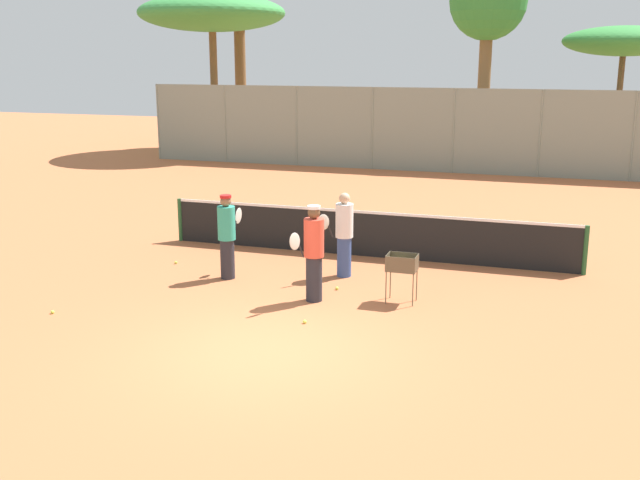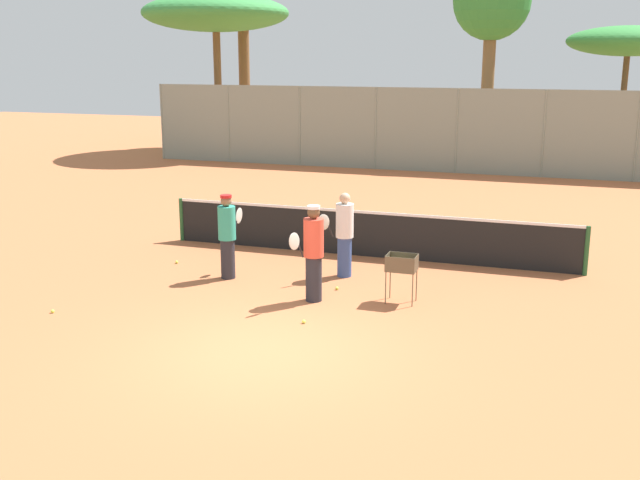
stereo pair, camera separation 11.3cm
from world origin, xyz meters
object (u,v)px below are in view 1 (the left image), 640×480
Objects in this scene: tennis_net at (366,233)px; player_yellow_shirt at (314,252)px; player_red_cap at (344,234)px; ball_cart at (401,266)px; player_white_outfit at (227,235)px.

player_yellow_shirt is (-0.10, -3.43, 0.40)m from tennis_net.
player_red_cap is at bearing -90.71° from tennis_net.
ball_cart is at bearing -63.60° from tennis_net.
player_white_outfit is 2.33m from player_yellow_shirt.
tennis_net is 5.43× the size of player_red_cap.
ball_cart is at bearing 125.70° from player_yellow_shirt.
player_yellow_shirt reaches higher than player_white_outfit.
player_white_outfit is 2.42m from player_red_cap.
tennis_net is at bearing 116.40° from ball_cart.
tennis_net is 5.49× the size of player_white_outfit.
player_yellow_shirt is (2.18, -0.84, 0.04)m from player_white_outfit.
player_white_outfit is at bearing -91.23° from player_yellow_shirt.
player_white_outfit is at bearing -34.37° from player_red_cap.
player_yellow_shirt reaches higher than ball_cart.
player_white_outfit is 1.91× the size of ball_cart.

